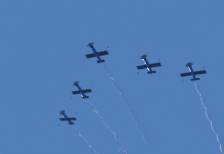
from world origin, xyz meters
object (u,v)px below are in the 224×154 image
Objects in this scene: airplane_outer_left at (192,72)px; airplane_right_wingman at (81,91)px; airplane_left_wingman at (148,65)px; airplane_outer_right at (67,118)px; airplane_lead at (96,53)px.

airplane_right_wingman is at bearing 178.84° from airplane_outer_left.
airplane_left_wingman is 1.00× the size of airplane_outer_right.
airplane_outer_right reaches higher than airplane_right_wingman.
airplane_outer_left is 47.46m from airplane_outer_right.
airplane_right_wingman is at bearing 119.81° from airplane_lead.
airplane_lead is at bearing -155.11° from airplane_outer_left.
airplane_left_wingman is 15.00m from airplane_outer_left.
airplane_left_wingman is 37.31m from airplane_outer_right.
airplane_right_wingman is 15.99m from airplane_outer_right.
airplane_right_wingman is at bearing -56.94° from airplane_outer_right.
airplane_outer_left is at bearing 22.89° from airplane_left_wingman.
airplane_lead is 0.99× the size of airplane_outer_right.
airplane_outer_left is (13.80, 5.83, 0.84)m from airplane_left_wingman.
airplane_left_wingman is at bearing -157.11° from airplane_outer_left.
airplane_outer_right is at bearing 147.72° from airplane_left_wingman.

